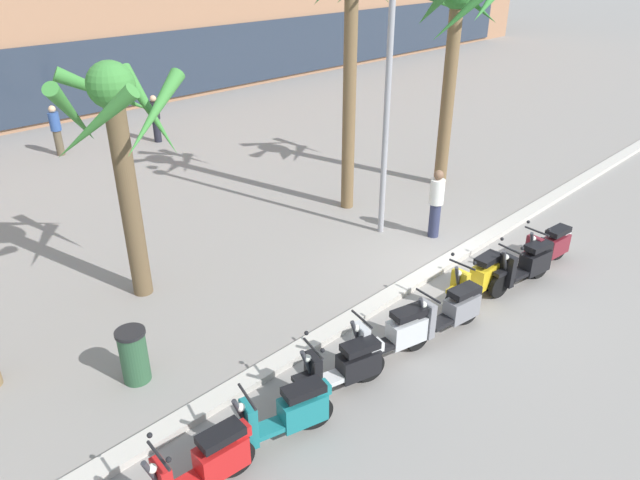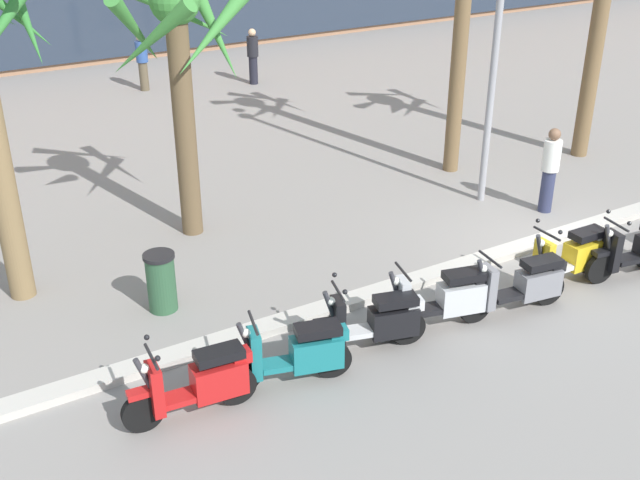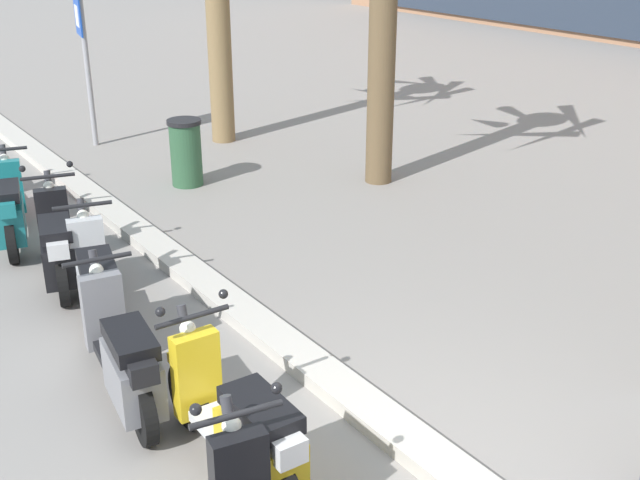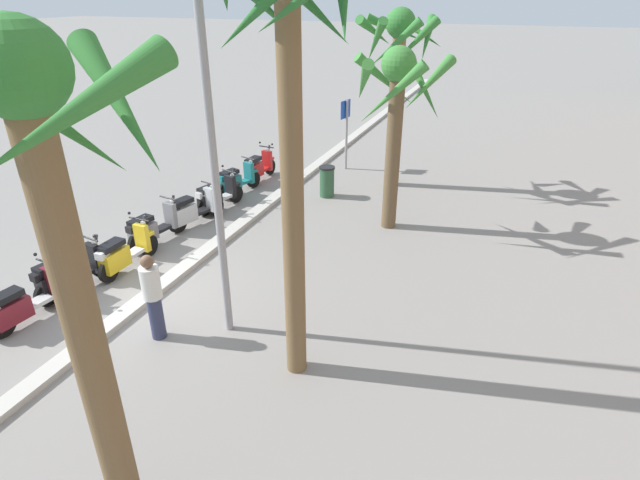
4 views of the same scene
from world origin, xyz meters
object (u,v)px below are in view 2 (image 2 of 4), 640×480
Objects in this scene: scooter_yellow_mid_front at (571,256)px; pedestrian_by_palm_tree at (550,168)px; scooter_silver_second_in_line at (443,299)px; palm_tree_far_corner at (179,51)px; pedestrian_strolling_near_curb at (253,55)px; scooter_grey_far_back at (522,285)px; pedestrian_window_shopping at (142,61)px; scooter_teal_mid_centre at (297,353)px; scooter_red_lead_nearest at (200,383)px; litter_bin at (161,281)px; scooter_black_last_in_row at (376,322)px.

pedestrian_by_palm_tree is (1.73, 2.24, 0.44)m from scooter_yellow_mid_front.
palm_tree_far_corner reaches higher than scooter_silver_second_in_line.
pedestrian_strolling_near_curb is at bearing 57.27° from palm_tree_far_corner.
pedestrian_window_shopping is (-0.71, 14.90, 0.43)m from scooter_grey_far_back.
pedestrian_window_shopping is at bearing 92.73° from scooter_grey_far_back.
scooter_silver_second_in_line is 4.93m from pedestrian_by_palm_tree.
scooter_teal_mid_centre is 0.37× the size of palm_tree_far_corner.
scooter_red_lead_nearest is 15.62m from pedestrian_strolling_near_curb.
scooter_teal_mid_centre reaches higher than litter_bin.
pedestrian_strolling_near_curb is (2.38, 13.90, 0.42)m from scooter_grey_far_back.
palm_tree_far_corner reaches higher than pedestrian_by_palm_tree.
scooter_red_lead_nearest is at bearing -111.43° from palm_tree_far_corner.
scooter_yellow_mid_front is at bearing -127.72° from pedestrian_by_palm_tree.
pedestrian_window_shopping is at bearing 106.95° from pedestrian_by_palm_tree.
pedestrian_by_palm_tree reaches higher than scooter_grey_far_back.
scooter_red_lead_nearest is at bearing 177.50° from scooter_grey_far_back.
palm_tree_far_corner is 2.78× the size of pedestrian_strolling_near_curb.
litter_bin is (-0.87, 2.67, 0.04)m from scooter_teal_mid_centre.
pedestrian_window_shopping is at bearing 87.65° from scooter_silver_second_in_line.
pedestrian_window_shopping reaches higher than litter_bin.
palm_tree_far_corner reaches higher than scooter_grey_far_back.
litter_bin is at bearing -108.23° from pedestrian_window_shopping.
palm_tree_far_corner is 10.64m from pedestrian_strolling_near_curb.
scooter_grey_far_back is 1.94× the size of litter_bin.
pedestrian_window_shopping reaches higher than scooter_silver_second_in_line.
litter_bin is at bearing 130.71° from scooter_black_last_in_row.
scooter_black_last_in_row is 14.72m from pedestrian_window_shopping.
scooter_grey_far_back reaches higher than litter_bin.
palm_tree_far_corner is (-4.55, 4.92, 2.89)m from scooter_yellow_mid_front.
litter_bin is at bearing 177.49° from pedestrian_by_palm_tree.
scooter_grey_far_back is 0.40× the size of palm_tree_far_corner.
scooter_black_last_in_row is 5.99m from pedestrian_by_palm_tree.
scooter_red_lead_nearest is 6.50m from scooter_yellow_mid_front.
pedestrian_strolling_near_curb reaches higher than scooter_teal_mid_centre.
pedestrian_by_palm_tree is (4.38, 2.23, 0.43)m from scooter_silver_second_in_line.
scooter_red_lead_nearest reaches higher than scooter_grey_far_back.
scooter_silver_second_in_line is at bearing -152.98° from pedestrian_by_palm_tree.
scooter_grey_far_back is 1.36m from scooter_yellow_mid_front.
palm_tree_far_corner is at bearing 156.87° from pedestrian_by_palm_tree.
litter_bin is (-1.47, -2.34, -2.86)m from palm_tree_far_corner.
scooter_black_last_in_row is 0.93× the size of scooter_yellow_mid_front.
scooter_red_lead_nearest is 1.35m from scooter_teal_mid_centre.
scooter_teal_mid_centre is 1.03× the size of pedestrian_strolling_near_curb.
pedestrian_strolling_near_curb is (6.20, 13.72, 0.42)m from scooter_teal_mid_centre.
scooter_yellow_mid_front is at bearing -47.27° from palm_tree_far_corner.
scooter_teal_mid_centre is 1.80× the size of litter_bin.
pedestrian_window_shopping is (-3.78, 12.39, -0.01)m from pedestrian_by_palm_tree.
pedestrian_strolling_near_curb is (1.05, 13.63, 0.41)m from scooter_yellow_mid_front.
pedestrian_window_shopping reaches higher than scooter_grey_far_back.
pedestrian_strolling_near_curb is at bearing 85.59° from scooter_yellow_mid_front.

